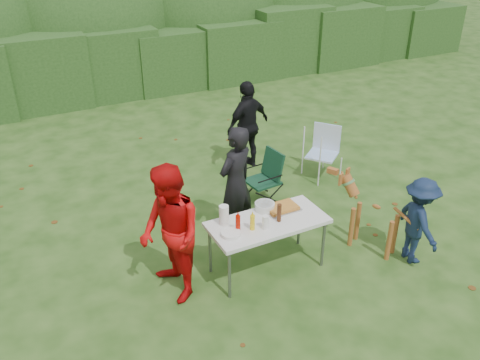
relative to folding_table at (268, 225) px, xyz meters
name	(u,v)px	position (x,y,z in m)	size (l,w,h in m)	color
ground	(280,278)	(0.05, -0.26, -0.69)	(80.00, 80.00, 0.00)	#1E4211
hedge_row	(110,63)	(0.05, 7.74, 0.16)	(22.00, 1.40, 1.70)	#23471C
shrub_backdrop	(91,20)	(0.05, 9.34, 0.91)	(20.00, 2.60, 3.20)	#3D6628
folding_table	(268,225)	(0.00, 0.00, 0.00)	(1.50, 0.70, 0.74)	silver
person_cook	(236,183)	(0.01, 0.91, 0.15)	(0.61, 0.40, 1.67)	black
person_red_jacket	(170,235)	(-1.25, 0.10, 0.18)	(0.84, 0.65, 1.73)	red
person_black_puffy	(248,125)	(1.20, 2.76, 0.12)	(0.94, 0.39, 1.61)	black
child	(418,221)	(1.85, -0.73, -0.08)	(0.79, 0.45, 1.22)	#13223E
dog	(375,217)	(1.51, -0.29, -0.17)	(1.09, 0.44, 1.04)	#9B5927
camping_chair	(262,178)	(0.79, 1.51, -0.25)	(0.54, 0.54, 0.87)	#123A25
lawn_chair	(322,153)	(2.15, 1.81, -0.23)	(0.54, 0.54, 0.92)	#4F92E5
food_tray	(282,209)	(0.30, 0.15, 0.06)	(0.45, 0.30, 0.02)	#B7B7BA
focaccia_bread	(282,207)	(0.30, 0.15, 0.09)	(0.40, 0.26, 0.04)	#C47D2F
mustard_bottle	(252,222)	(-0.26, -0.07, 0.15)	(0.06, 0.06, 0.20)	yellow
ketchup_bottle	(238,224)	(-0.44, -0.03, 0.16)	(0.06, 0.06, 0.22)	#B30E00
beer_bottle	(279,213)	(0.12, -0.06, 0.17)	(0.06, 0.06, 0.24)	#47230F
paper_towel_roll	(224,215)	(-0.52, 0.19, 0.18)	(0.12, 0.12, 0.26)	white
cup_stack	(265,222)	(-0.11, -0.13, 0.14)	(0.08, 0.08, 0.18)	white
pasta_bowl	(265,207)	(0.10, 0.25, 0.10)	(0.26, 0.26, 0.10)	silver
plate_stack	(231,234)	(-0.55, -0.07, 0.08)	(0.24, 0.24, 0.05)	white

